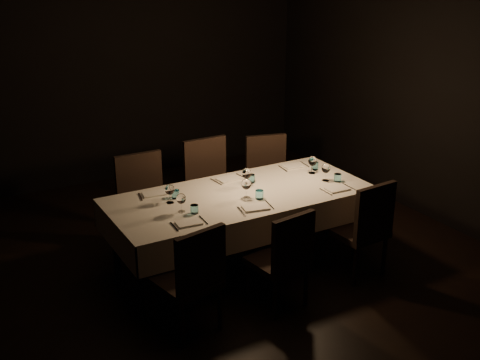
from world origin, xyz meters
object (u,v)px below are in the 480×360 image
chair_far_center (211,184)px  chair_far_right (269,175)px  chair_near_center (284,256)px  chair_far_left (144,200)px  chair_near_right (364,225)px  dining_table (240,201)px  chair_near_left (193,276)px

chair_far_center → chair_far_right: (0.73, -0.01, -0.03)m
chair_near_center → chair_far_left: chair_far_left is taller
chair_far_right → chair_near_center: bearing=-103.4°
chair_far_center → chair_near_right: bearing=-64.1°
chair_near_center → chair_near_right: size_ratio=0.95×
dining_table → chair_far_left: size_ratio=2.46×
chair_near_center → dining_table: bearing=-101.6°
chair_far_left → chair_far_center: 0.79m
chair_near_left → chair_far_center: bearing=-132.8°
chair_near_center → chair_near_right: (0.96, 0.10, 0.02)m
chair_near_left → chair_near_center: size_ratio=1.04×
chair_far_left → chair_far_right: bearing=2.4°
chair_near_center → chair_far_center: bearing=-103.3°
dining_table → chair_near_left: chair_near_left is taller
chair_near_left → chair_far_center: chair_far_center is taller
chair_near_left → chair_far_left: (0.20, 1.57, 0.03)m
chair_near_center → chair_far_right: chair_far_right is taller
chair_near_right → chair_near_left: bearing=-2.9°
chair_near_center → chair_far_right: (0.89, 1.67, 0.03)m
dining_table → chair_far_left: bearing=132.2°
chair_near_center → chair_far_center: 1.69m
chair_near_right → chair_far_left: 2.20m
dining_table → chair_far_left: 1.03m
chair_near_center → chair_near_right: bearing=177.7°
dining_table → chair_far_left: chair_far_left is taller
dining_table → chair_near_center: bearing=-93.7°
dining_table → chair_near_right: bearing=-40.3°
dining_table → chair_near_right: (0.90, -0.76, -0.16)m
chair_far_right → chair_near_right: bearing=-72.9°
chair_far_right → chair_far_center: bearing=-166.4°
dining_table → chair_near_left: (-0.89, -0.81, -0.16)m
dining_table → chair_near_left: 1.21m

